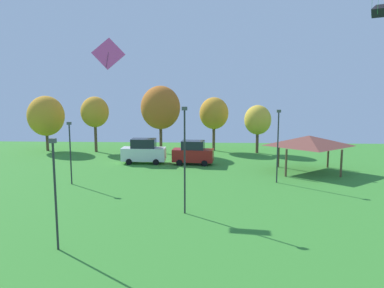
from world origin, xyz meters
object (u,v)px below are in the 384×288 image
at_px(light_post_3, 70,149).
at_px(treeline_tree_2, 161,108).
at_px(light_post_1, 55,188).
at_px(treeline_tree_1, 95,112).
at_px(parked_car_leftmost, 144,151).
at_px(light_post_0, 185,155).
at_px(light_post_2, 278,142).
at_px(treeline_tree_0, 46,116).
at_px(treeline_tree_3, 214,113).
at_px(kite_flying_0, 108,54).
at_px(treeline_tree_4, 258,120).
at_px(kite_flying_5, 383,1).
at_px(parked_car_second_from_left, 193,153).
at_px(park_pavilion, 309,141).

distance_m(light_post_3, treeline_tree_2, 17.08).
xyz_separation_m(light_post_1, treeline_tree_1, (-6.39, 30.08, 1.64)).
relative_size(parked_car_leftmost, treeline_tree_1, 0.68).
height_order(light_post_0, light_post_2, light_post_0).
height_order(parked_car_leftmost, treeline_tree_0, treeline_tree_0).
height_order(light_post_3, treeline_tree_3, treeline_tree_3).
relative_size(light_post_0, treeline_tree_0, 1.02).
relative_size(light_post_1, light_post_2, 0.93).
distance_m(kite_flying_0, treeline_tree_1, 20.45).
bearing_deg(treeline_tree_4, light_post_0, -107.58).
bearing_deg(treeline_tree_1, light_post_0, -61.93).
distance_m(kite_flying_5, treeline_tree_1, 33.69).
distance_m(parked_car_leftmost, parked_car_second_from_left, 5.36).
bearing_deg(kite_flying_5, treeline_tree_1, 154.85).
relative_size(park_pavilion, treeline_tree_0, 0.93).
bearing_deg(treeline_tree_4, parked_car_leftmost, -151.40).
bearing_deg(park_pavilion, parked_car_leftmost, 168.33).
distance_m(parked_car_leftmost, light_post_3, 10.60).
distance_m(light_post_3, treeline_tree_3, 21.92).
distance_m(parked_car_second_from_left, treeline_tree_0, 20.89).
bearing_deg(treeline_tree_0, treeline_tree_4, -1.19).
bearing_deg(treeline_tree_3, treeline_tree_4, -16.53).
xyz_separation_m(park_pavilion, light_post_1, (-17.63, -19.49, 0.28)).
xyz_separation_m(light_post_1, treeline_tree_2, (1.94, 29.51, 2.27)).
relative_size(park_pavilion, treeline_tree_2, 0.79).
bearing_deg(treeline_tree_4, parked_car_second_from_left, -135.98).
relative_size(kite_flying_5, light_post_0, 0.39).
relative_size(light_post_3, treeline_tree_3, 0.79).
bearing_deg(parked_car_second_from_left, light_post_3, -132.88).
height_order(light_post_2, treeline_tree_3, treeline_tree_3).
distance_m(light_post_0, treeline_tree_2, 23.74).
bearing_deg(light_post_1, light_post_3, 106.04).
distance_m(kite_flying_0, parked_car_leftmost, 14.88).
bearing_deg(parked_car_second_from_left, light_post_0, -84.00).
relative_size(treeline_tree_1, treeline_tree_2, 0.84).
bearing_deg(kite_flying_0, treeline_tree_3, 67.30).
bearing_deg(park_pavilion, light_post_0, -130.47).
height_order(kite_flying_0, treeline_tree_0, kite_flying_0).
relative_size(parked_car_leftmost, light_post_2, 0.74).
xyz_separation_m(kite_flying_5, treeline_tree_0, (-35.43, 14.14, -11.05)).
distance_m(treeline_tree_1, treeline_tree_4, 20.28).
distance_m(parked_car_second_from_left, light_post_2, 11.09).
bearing_deg(treeline_tree_0, park_pavilion, -20.05).
height_order(kite_flying_5, light_post_0, kite_flying_5).
height_order(light_post_3, treeline_tree_0, treeline_tree_0).
height_order(park_pavilion, light_post_1, light_post_1).
bearing_deg(kite_flying_0, park_pavilion, 24.21).
xyz_separation_m(light_post_2, light_post_3, (-17.80, -1.32, -0.51)).
bearing_deg(kite_flying_0, parked_car_second_from_left, 61.12).
relative_size(park_pavilion, treeline_tree_1, 0.94).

